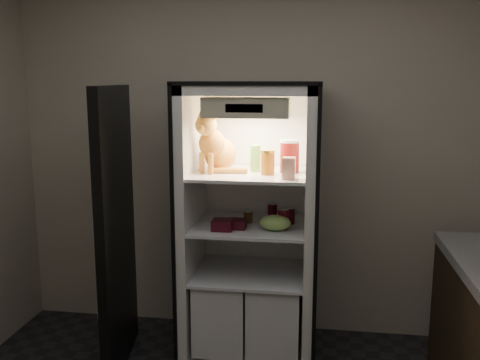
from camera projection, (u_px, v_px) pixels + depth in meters
The scene contains 16 objects.
room_shell at pixel (208, 147), 2.13m from camera, with size 3.60×3.60×3.60m.
refrigerator at pixel (251, 243), 3.63m from camera, with size 0.90×0.72×1.88m.
fridge_door at pixel (116, 233), 3.44m from camera, with size 0.20×0.87×1.85m.
tabby_cat at pixel (216, 148), 3.50m from camera, with size 0.35×0.41×0.42m.
parmesan_shaker at pixel (255, 158), 3.50m from camera, with size 0.07×0.07×0.17m.
mayo_tub at pixel (258, 159), 3.63m from camera, with size 0.09×0.09×0.12m.
salsa_jar at pixel (268, 162), 3.39m from camera, with size 0.09×0.09×0.16m.
pepper_jar at pixel (290, 156), 3.46m from camera, with size 0.13×0.13×0.21m.
cream_carton at pixel (289, 168), 3.24m from camera, with size 0.08×0.08×0.13m, color white.
soda_can_a at pixel (272, 212), 3.63m from camera, with size 0.06×0.06×0.12m.
soda_can_b at pixel (290, 216), 3.55m from camera, with size 0.06×0.06×0.11m.
soda_can_c at pixel (283, 219), 3.43m from camera, with size 0.07×0.07×0.13m.
condiment_jar at pixel (248, 216), 3.58m from camera, with size 0.06×0.06×0.08m.
grape_bag at pixel (275, 223), 3.39m from camera, with size 0.20×0.14×0.10m, color #96C55B.
berry_box_left at pixel (223, 225), 3.41m from camera, with size 0.13×0.13×0.06m, color #4D0C1C.
berry_box_right at pixel (237, 224), 3.44m from camera, with size 0.11×0.11×0.06m, color #4D0C1C.
Camera 1 is at (0.44, -2.08, 1.88)m, focal length 40.00 mm.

